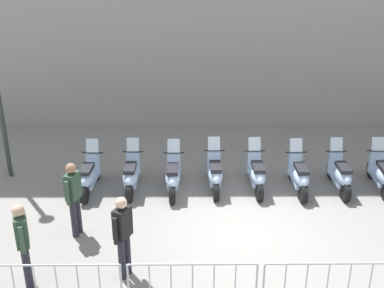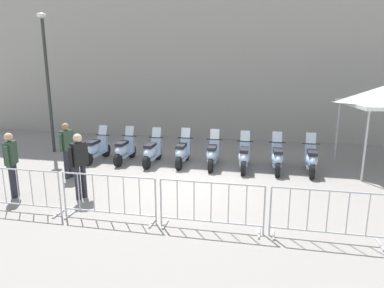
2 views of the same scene
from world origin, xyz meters
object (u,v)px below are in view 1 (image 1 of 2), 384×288
motorcycle_5 (299,176)px  motorcycle_7 (381,174)px  officer_near_row_end (123,233)px  officer_mid_plaza (74,195)px  motorcycle_0 (89,176)px  motorcycle_3 (215,174)px  motorcycle_1 (131,175)px  officer_by_barriers (23,241)px  motorcycle_2 (173,176)px  motorcycle_4 (257,174)px  motorcycle_6 (340,175)px

motorcycle_5 → motorcycle_7: size_ratio=1.00×
officer_near_row_end → officer_mid_plaza: same height
motorcycle_5 → motorcycle_7: 2.13m
motorcycle_0 → motorcycle_3: same height
motorcycle_1 → officer_near_row_end: officer_near_row_end is taller
motorcycle_3 → officer_near_row_end: (-2.32, -3.22, 0.53)m
officer_mid_plaza → officer_by_barriers: size_ratio=1.00×
motorcycle_2 → motorcycle_3: 1.08m
motorcycle_3 → officer_by_barriers: (-4.13, -3.26, 0.53)m
motorcycle_0 → officer_mid_plaza: officer_mid_plaza is taller
officer_near_row_end → motorcycle_0: bearing=104.2°
motorcycle_4 → officer_mid_plaza: bearing=-161.6°
motorcycle_7 → officer_near_row_end: (-6.55, -2.64, 0.53)m
officer_near_row_end → officer_mid_plaza: size_ratio=1.00×
motorcycle_0 → motorcycle_3: 3.22m
motorcycle_0 → officer_by_barriers: size_ratio=0.99×
motorcycle_0 → motorcycle_3: (3.20, -0.28, 0.00)m
motorcycle_0 → motorcycle_7: size_ratio=1.00×
motorcycle_4 → officer_mid_plaza: (-4.42, -1.47, 0.53)m
motorcycle_0 → motorcycle_3: size_ratio=1.00×
motorcycle_0 → officer_mid_plaza: 1.99m
motorcycle_0 → officer_by_barriers: bearing=-104.7°
motorcycle_6 → officer_mid_plaza: (-6.54, -1.17, 0.53)m
motorcycle_1 → motorcycle_4: same height
motorcycle_3 → officer_by_barriers: bearing=-141.7°
motorcycle_1 → officer_mid_plaza: 2.28m
motorcycle_1 → motorcycle_4: size_ratio=1.00×
motorcycle_4 → officer_by_barriers: officer_by_barriers is taller
motorcycle_0 → motorcycle_4: 4.28m
motorcycle_5 → motorcycle_6: bearing=-4.2°
motorcycle_0 → motorcycle_2: (2.12, -0.29, 0.00)m
officer_near_row_end → motorcycle_3: bearing=54.2°
motorcycle_7 → officer_by_barriers: size_ratio=0.99×
motorcycle_4 → motorcycle_7: (3.18, -0.41, 0.00)m
motorcycle_5 → officer_near_row_end: size_ratio=1.00×
motorcycle_0 → motorcycle_6: (6.38, -0.75, 0.00)m
motorcycle_0 → officer_mid_plaza: size_ratio=0.99×
motorcycle_1 → officer_mid_plaza: officer_mid_plaza is taller
motorcycle_6 → officer_near_row_end: size_ratio=1.00×
motorcycle_2 → motorcycle_6: same height
motorcycle_4 → officer_by_barriers: size_ratio=1.00×
motorcycle_7 → motorcycle_0: bearing=173.4°
motorcycle_1 → motorcycle_6: same height
motorcycle_2 → officer_mid_plaza: officer_mid_plaza is taller
motorcycle_3 → officer_by_barriers: size_ratio=1.00×
motorcycle_2 → motorcycle_5: same height
motorcycle_4 → motorcycle_7: 3.20m
motorcycle_3 → motorcycle_4: size_ratio=1.00×
motorcycle_5 → motorcycle_6: (1.07, -0.08, 0.00)m
officer_near_row_end → motorcycle_4: bearing=42.1°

